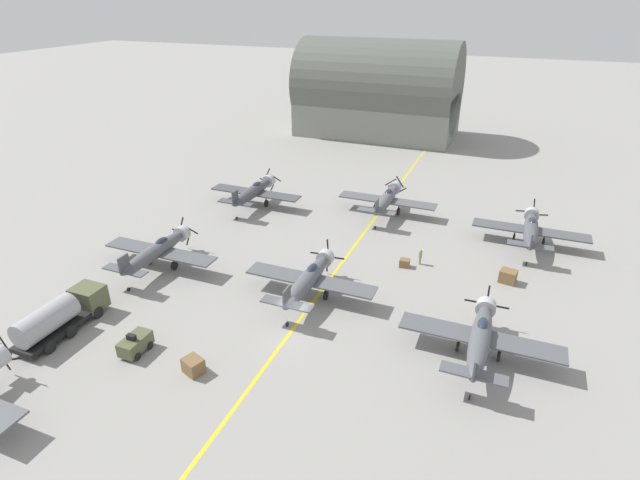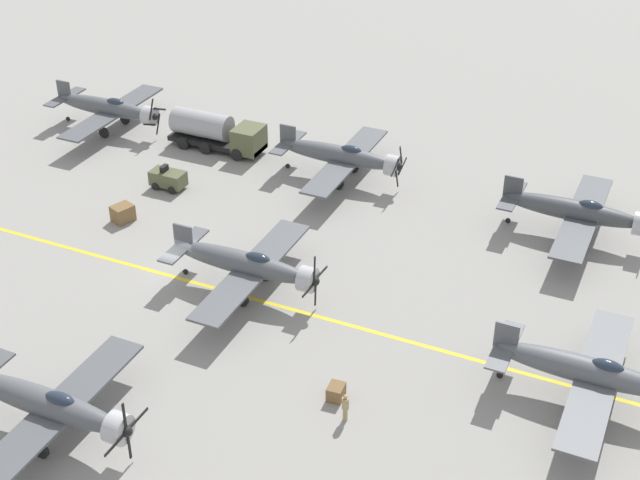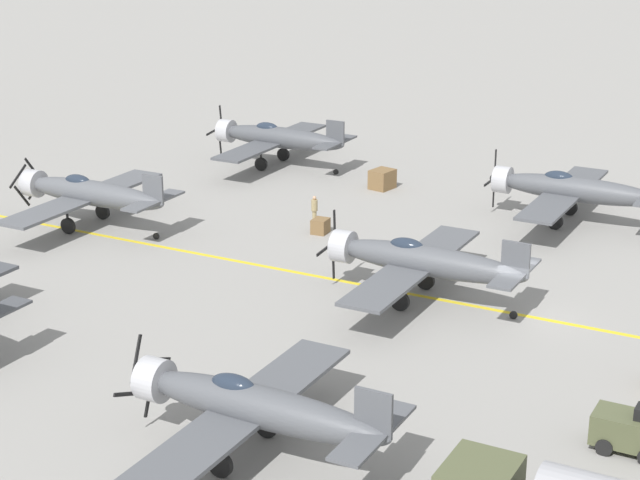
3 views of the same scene
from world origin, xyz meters
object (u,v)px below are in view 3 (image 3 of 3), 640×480
(airplane_mid_center, at_px, (421,260))
(supply_crate_by_tanker, at_px, (382,179))
(airplane_mid_left, at_px, (252,406))
(airplane_far_right, at_px, (276,138))
(airplane_mid_right, at_px, (571,189))
(ground_crew_walking, at_px, (314,209))
(supply_crate_outboard, at_px, (320,226))
(tow_tractor, at_px, (631,431))
(airplane_far_center, at_px, (89,193))

(airplane_mid_center, bearing_deg, supply_crate_by_tanker, 42.74)
(airplane_mid_left, xyz_separation_m, airplane_far_right, (33.95, 18.88, 0.00))
(airplane_mid_right, distance_m, ground_crew_walking, 14.62)
(airplane_far_right, height_order, supply_crate_outboard, airplane_far_right)
(airplane_mid_right, bearing_deg, supply_crate_outboard, 112.81)
(airplane_mid_left, relative_size, supply_crate_outboard, 12.17)
(ground_crew_walking, height_order, supply_crate_by_tanker, ground_crew_walking)
(airplane_mid_right, xyz_separation_m, supply_crate_outboard, (-8.32, 11.69, -1.60))
(airplane_mid_center, relative_size, tow_tractor, 4.62)
(airplane_far_right, distance_m, tow_tractor, 40.74)
(airplane_far_right, relative_size, airplane_far_center, 1.00)
(airplane_far_right, height_order, airplane_far_center, airplane_far_right)
(tow_tractor, height_order, supply_crate_by_tanker, tow_tractor)
(airplane_mid_center, height_order, tow_tractor, airplane_mid_center)
(supply_crate_by_tanker, bearing_deg, airplane_mid_left, -162.54)
(airplane_mid_right, height_order, ground_crew_walking, airplane_mid_right)
(airplane_mid_center, bearing_deg, tow_tractor, -115.77)
(ground_crew_walking, relative_size, supply_crate_by_tanker, 1.12)
(airplane_mid_left, relative_size, tow_tractor, 4.62)
(airplane_mid_left, distance_m, supply_crate_outboard, 24.51)
(supply_crate_by_tanker, bearing_deg, airplane_mid_center, -149.76)
(airplane_far_right, bearing_deg, airplane_mid_right, -104.72)
(airplane_far_center, distance_m, tow_tractor, 34.44)
(airplane_mid_right, distance_m, airplane_far_center, 27.27)
(tow_tractor, relative_size, ground_crew_walking, 1.56)
(airplane_mid_center, relative_size, airplane_far_right, 1.00)
(tow_tractor, bearing_deg, supply_crate_outboard, 52.24)
(airplane_far_center, relative_size, supply_crate_by_tanker, 8.10)
(airplane_mid_center, relative_size, supply_crate_by_tanker, 8.10)
(airplane_mid_right, relative_size, supply_crate_by_tanker, 8.10)
(airplane_mid_left, distance_m, airplane_far_center, 27.59)
(airplane_far_center, height_order, supply_crate_by_tanker, airplane_far_center)
(tow_tractor, relative_size, supply_crate_by_tanker, 1.76)
(airplane_far_center, height_order, supply_crate_outboard, airplane_far_center)
(airplane_mid_left, height_order, supply_crate_outboard, airplane_mid_left)
(airplane_mid_left, xyz_separation_m, tow_tractor, (6.56, -11.25, -1.22))
(airplane_far_right, relative_size, tow_tractor, 4.62)
(tow_tractor, bearing_deg, ground_crew_walking, 51.48)
(airplane_far_right, bearing_deg, airplane_far_center, 164.78)
(airplane_far_right, relative_size, supply_crate_by_tanker, 8.10)
(airplane_mid_left, height_order, airplane_mid_center, airplane_mid_center)
(airplane_far_right, height_order, tow_tractor, airplane_far_right)
(airplane_mid_left, bearing_deg, airplane_far_right, 20.77)
(tow_tractor, bearing_deg, airplane_mid_center, 51.73)
(airplane_far_center, height_order, ground_crew_walking, airplane_far_center)
(airplane_far_right, xyz_separation_m, supply_crate_outboard, (-11.38, -9.46, -1.60))
(airplane_mid_center, xyz_separation_m, supply_crate_outboard, (6.67, 8.83, -1.60))
(ground_crew_walking, distance_m, supply_crate_outboard, 1.77)
(airplane_mid_right, xyz_separation_m, supply_crate_by_tanker, (1.43, 12.43, -1.40))
(tow_tractor, relative_size, supply_crate_outboard, 2.64)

